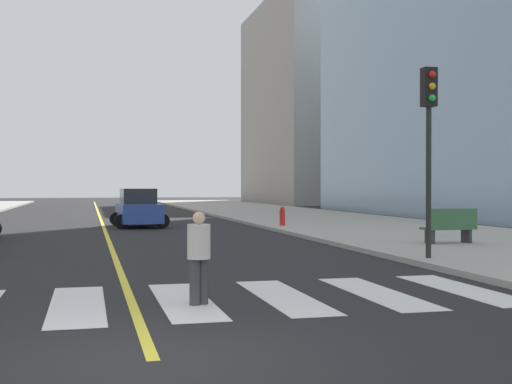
% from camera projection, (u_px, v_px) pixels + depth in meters
% --- Properties ---
extents(ground_plane, '(220.00, 220.00, 0.00)m').
position_uv_depth(ground_plane, '(154.00, 362.00, 7.75)').
color(ground_plane, black).
extents(sidewalk_kerb_east, '(10.00, 120.00, 0.15)m').
position_uv_depth(sidewalk_kerb_east, '(389.00, 229.00, 30.09)').
color(sidewalk_kerb_east, '#9E9B93').
rests_on(sidewalk_kerb_east, ground).
extents(crosswalk_paint, '(13.50, 4.00, 0.01)m').
position_uv_depth(crosswalk_paint, '(132.00, 303.00, 11.63)').
color(crosswalk_paint, silver).
rests_on(crosswalk_paint, ground).
extents(lane_divider_paint, '(0.16, 80.00, 0.01)m').
position_uv_depth(lane_divider_paint, '(99.00, 215.00, 46.59)').
color(lane_divider_paint, yellow).
rests_on(lane_divider_paint, ground).
extents(parking_garage_concrete, '(18.00, 24.00, 23.37)m').
position_uv_depth(parking_garage_concrete, '(337.00, 104.00, 80.77)').
color(parking_garage_concrete, '#9E9B93').
rests_on(parking_garage_concrete, ground).
extents(car_blue_third, '(2.73, 4.25, 1.87)m').
position_uv_depth(car_blue_third, '(139.00, 209.00, 33.23)').
color(car_blue_third, '#2D479E').
rests_on(car_blue_third, ground).
extents(traffic_light_near_corner, '(0.36, 0.41, 4.89)m').
position_uv_depth(traffic_light_near_corner, '(429.00, 124.00, 17.46)').
color(traffic_light_near_corner, black).
rests_on(traffic_light_near_corner, sidewalk_kerb_east).
extents(park_bench, '(1.83, 0.65, 1.12)m').
position_uv_depth(park_bench, '(450.00, 227.00, 21.93)').
color(park_bench, '#33603D').
rests_on(park_bench, sidewalk_kerb_east).
extents(pedestrian_crossing, '(0.39, 0.39, 1.57)m').
position_uv_depth(pedestrian_crossing, '(199.00, 254.00, 11.41)').
color(pedestrian_crossing, '#38383D').
rests_on(pedestrian_crossing, ground).
extents(fire_hydrant, '(0.26, 0.26, 0.89)m').
position_uv_depth(fire_hydrant, '(282.00, 216.00, 31.77)').
color(fire_hydrant, red).
rests_on(fire_hydrant, sidewalk_kerb_east).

